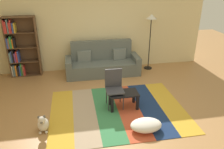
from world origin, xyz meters
TOP-DOWN VIEW (x-y plane):
  - ground_plane at (0.00, 0.00)m, footprint 14.00×14.00m
  - back_wall at (0.00, 2.55)m, footprint 6.80×0.10m
  - rug at (0.04, -0.17)m, footprint 3.07×2.31m
  - couch at (-0.00, 2.02)m, footprint 2.26×0.80m
  - bookshelf at (-2.46, 2.31)m, footprint 0.90×0.28m
  - coffee_table at (0.20, -0.06)m, footprint 0.67×0.41m
  - pouf at (0.45, -0.97)m, footprint 0.64×0.44m
  - dog at (-1.58, -0.62)m, footprint 0.22×0.35m
  - standing_lamp at (1.55, 2.15)m, footprint 0.32×0.32m
  - tv_remote at (0.16, -0.04)m, footprint 0.10×0.16m
  - folding_chair at (0.00, 0.09)m, footprint 0.40×0.40m

SIDE VIEW (x-z plane):
  - ground_plane at x=0.00m, z-range 0.00..0.00m
  - rug at x=0.04m, z-range 0.00..0.01m
  - pouf at x=0.45m, z-range 0.01..0.23m
  - dog at x=-1.58m, z-range -0.04..0.36m
  - coffee_table at x=0.20m, z-range 0.12..0.50m
  - couch at x=0.00m, z-range -0.16..0.84m
  - tv_remote at x=0.16m, z-range 0.39..0.41m
  - folding_chair at x=0.00m, z-range 0.08..0.98m
  - bookshelf at x=-2.46m, z-range -0.04..1.77m
  - back_wall at x=0.00m, z-range 0.00..2.70m
  - standing_lamp at x=1.55m, z-range 0.59..2.37m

